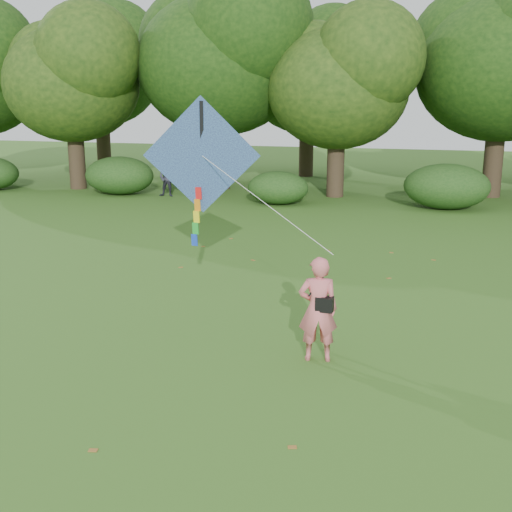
# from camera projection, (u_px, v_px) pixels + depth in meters

# --- Properties ---
(ground) EXTENTS (100.00, 100.00, 0.00)m
(ground) POSITION_uv_depth(u_px,v_px,m) (253.00, 371.00, 10.90)
(ground) COLOR #265114
(ground) RESTS_ON ground
(man_kite_flyer) EXTENTS (0.77, 0.59, 1.88)m
(man_kite_flyer) POSITION_uv_depth(u_px,v_px,m) (318.00, 309.00, 11.15)
(man_kite_flyer) COLOR #DA666C
(man_kite_flyer) RESTS_ON ground
(bystander_left) EXTENTS (0.90, 0.73, 1.72)m
(bystander_left) POSITION_uv_depth(u_px,v_px,m) (167.00, 178.00, 29.90)
(bystander_left) COLOR #2B2B39
(bystander_left) RESTS_ON ground
(crossbody_bag) EXTENTS (0.43, 0.20, 0.73)m
(crossbody_bag) POSITION_uv_depth(u_px,v_px,m) (324.00, 303.00, 11.06)
(crossbody_bag) COLOR black
(crossbody_bag) RESTS_ON ground
(flying_kite) EXTENTS (4.47, 2.72, 3.22)m
(flying_kite) POSITION_uv_depth(u_px,v_px,m) (202.00, 158.00, 13.56)
(flying_kite) COLOR #2846AF
(flying_kite) RESTS_ON ground
(tree_line) EXTENTS (54.70, 15.30, 9.48)m
(tree_line) POSITION_uv_depth(u_px,v_px,m) (425.00, 74.00, 30.39)
(tree_line) COLOR #3A2D1E
(tree_line) RESTS_ON ground
(shrub_band) EXTENTS (39.15, 3.22, 1.88)m
(shrub_band) POSITION_uv_depth(u_px,v_px,m) (356.00, 186.00, 27.28)
(shrub_band) COLOR #264919
(shrub_band) RESTS_ON ground
(fallen_leaves) EXTENTS (7.08, 13.00, 0.01)m
(fallen_leaves) POSITION_uv_depth(u_px,v_px,m) (288.00, 275.00, 16.72)
(fallen_leaves) COLOR brown
(fallen_leaves) RESTS_ON ground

